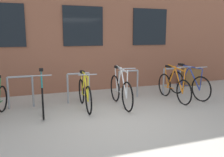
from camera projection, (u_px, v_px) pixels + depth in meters
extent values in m
plane|color=#B2ADA0|center=(119.00, 124.00, 5.04)|extent=(42.00, 42.00, 0.00)
cube|color=brown|center=(66.00, 12.00, 10.75)|extent=(28.00, 7.02, 5.75)
cube|color=black|center=(1.00, 25.00, 6.82)|extent=(1.30, 0.04, 1.25)
cube|color=black|center=(83.00, 26.00, 7.61)|extent=(1.30, 0.04, 1.25)
cube|color=black|center=(150.00, 27.00, 8.40)|extent=(1.30, 0.04, 1.25)
cylinder|color=gray|center=(8.00, 93.00, 5.99)|extent=(0.05, 0.05, 0.81)
cylinder|color=gray|center=(33.00, 91.00, 6.19)|extent=(0.05, 0.05, 0.81)
cylinder|color=gray|center=(20.00, 77.00, 6.02)|extent=(0.59, 0.05, 0.05)
cylinder|color=gray|center=(68.00, 89.00, 6.49)|extent=(0.05, 0.05, 0.81)
cylinder|color=gray|center=(89.00, 87.00, 6.68)|extent=(0.05, 0.05, 0.81)
cylinder|color=gray|center=(78.00, 74.00, 6.51)|extent=(0.59, 0.05, 0.05)
cylinder|color=gray|center=(119.00, 85.00, 6.98)|extent=(0.05, 0.05, 0.81)
cylinder|color=gray|center=(137.00, 84.00, 7.17)|extent=(0.05, 0.05, 0.81)
cylinder|color=gray|center=(129.00, 71.00, 7.00)|extent=(0.59, 0.05, 0.05)
cylinder|color=gray|center=(164.00, 82.00, 7.47)|extent=(0.05, 0.05, 0.81)
cylinder|color=gray|center=(180.00, 81.00, 7.66)|extent=(0.05, 0.05, 0.81)
cylinder|color=gray|center=(172.00, 69.00, 7.49)|extent=(0.59, 0.05, 0.05)
torus|color=black|center=(81.00, 91.00, 6.55)|extent=(0.07, 0.70, 0.70)
torus|color=black|center=(89.00, 100.00, 5.65)|extent=(0.07, 0.70, 0.70)
cylinder|color=yellow|center=(86.00, 87.00, 5.85)|extent=(0.05, 0.46, 0.65)
cylinder|color=yellow|center=(83.00, 85.00, 6.20)|extent=(0.05, 0.33, 0.60)
cylinder|color=yellow|center=(85.00, 74.00, 5.94)|extent=(0.06, 0.74, 0.08)
cylinder|color=yellow|center=(83.00, 94.00, 6.33)|extent=(0.04, 0.48, 0.07)
cylinder|color=yellow|center=(82.00, 82.00, 6.42)|extent=(0.03, 0.20, 0.54)
cylinder|color=yellow|center=(88.00, 88.00, 5.62)|extent=(0.03, 0.08, 0.58)
cube|color=black|center=(82.00, 72.00, 6.28)|extent=(0.11, 0.20, 0.06)
cylinder|color=gray|center=(88.00, 75.00, 5.59)|extent=(0.44, 0.04, 0.03)
torus|color=black|center=(42.00, 93.00, 6.31)|extent=(0.08, 0.72, 0.72)
torus|color=black|center=(43.00, 104.00, 5.31)|extent=(0.08, 0.72, 0.72)
cylinder|color=teal|center=(42.00, 89.00, 5.54)|extent=(0.06, 0.51, 0.67)
cylinder|color=teal|center=(42.00, 85.00, 5.93)|extent=(0.05, 0.38, 0.68)
cylinder|color=teal|center=(41.00, 74.00, 5.64)|extent=(0.08, 0.83, 0.05)
cylinder|color=teal|center=(43.00, 96.00, 6.07)|extent=(0.05, 0.53, 0.08)
cylinder|color=teal|center=(42.00, 82.00, 6.17)|extent=(0.03, 0.20, 0.62)
cylinder|color=teal|center=(42.00, 90.00, 5.28)|extent=(0.03, 0.08, 0.60)
cube|color=black|center=(41.00, 70.00, 6.03)|extent=(0.11, 0.20, 0.06)
cylinder|color=gray|center=(41.00, 76.00, 5.24)|extent=(0.44, 0.05, 0.03)
torus|color=black|center=(176.00, 82.00, 7.66)|extent=(0.12, 0.73, 0.73)
torus|color=black|center=(201.00, 89.00, 6.74)|extent=(0.12, 0.73, 0.73)
cylinder|color=#233893|center=(194.00, 78.00, 6.95)|extent=(0.09, 0.50, 0.66)
cylinder|color=#233893|center=(184.00, 76.00, 7.30)|extent=(0.08, 0.37, 0.64)
cylinder|color=#233893|center=(191.00, 67.00, 7.04)|extent=(0.13, 0.81, 0.05)
cylinder|color=#233893|center=(182.00, 85.00, 7.44)|extent=(0.08, 0.52, 0.08)
cylinder|color=#233893|center=(179.00, 74.00, 7.53)|extent=(0.05, 0.20, 0.58)
cylinder|color=#233893|center=(201.00, 79.00, 6.71)|extent=(0.04, 0.08, 0.59)
cube|color=black|center=(181.00, 64.00, 7.39)|extent=(0.12, 0.21, 0.06)
cylinder|color=gray|center=(201.00, 67.00, 6.67)|extent=(0.44, 0.08, 0.03)
torus|color=black|center=(164.00, 85.00, 7.34)|extent=(0.06, 0.70, 0.70)
torus|color=black|center=(184.00, 92.00, 6.40)|extent=(0.06, 0.70, 0.70)
cylinder|color=orange|center=(179.00, 80.00, 6.60)|extent=(0.05, 0.49, 0.72)
cylinder|color=orange|center=(171.00, 79.00, 6.98)|extent=(0.05, 0.36, 0.64)
cylinder|color=orange|center=(176.00, 68.00, 6.70)|extent=(0.06, 0.79, 0.11)
cylinder|color=orange|center=(169.00, 87.00, 7.11)|extent=(0.04, 0.51, 0.07)
cylinder|color=orange|center=(166.00, 76.00, 7.21)|extent=(0.03, 0.20, 0.58)
cylinder|color=orange|center=(184.00, 80.00, 6.36)|extent=(0.03, 0.08, 0.65)
cube|color=black|center=(168.00, 66.00, 7.07)|extent=(0.11, 0.20, 0.06)
cylinder|color=gray|center=(184.00, 67.00, 6.32)|extent=(0.44, 0.04, 0.03)
torus|color=black|center=(115.00, 88.00, 6.76)|extent=(0.07, 0.76, 0.76)
torus|color=black|center=(127.00, 97.00, 5.83)|extent=(0.07, 0.76, 0.76)
cylinder|color=silver|center=(124.00, 83.00, 6.03)|extent=(0.05, 0.48, 0.73)
cylinder|color=silver|center=(119.00, 81.00, 6.39)|extent=(0.05, 0.35, 0.67)
cylinder|color=silver|center=(122.00, 69.00, 6.12)|extent=(0.07, 0.76, 0.09)
cylinder|color=silver|center=(118.00, 91.00, 6.53)|extent=(0.04, 0.50, 0.08)
cylinder|color=silver|center=(116.00, 78.00, 6.62)|extent=(0.03, 0.20, 0.61)
cylinder|color=silver|center=(127.00, 83.00, 5.79)|extent=(0.03, 0.08, 0.66)
cube|color=black|center=(117.00, 67.00, 6.48)|extent=(0.11, 0.20, 0.06)
cylinder|color=gray|center=(127.00, 69.00, 5.75)|extent=(0.44, 0.04, 0.03)
torus|color=black|center=(2.00, 99.00, 5.83)|extent=(0.20, 0.65, 0.66)
cylinder|color=#1E7238|center=(0.00, 89.00, 5.69)|extent=(0.07, 0.20, 0.55)
cube|color=brown|center=(190.00, 77.00, 8.94)|extent=(0.70, 0.44, 0.60)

